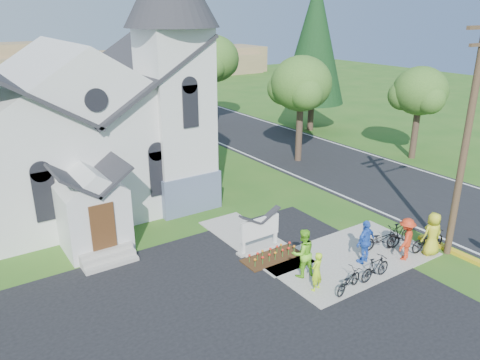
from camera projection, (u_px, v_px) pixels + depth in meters
ground at (332, 274)px, 18.40m from camera, size 120.00×120.00×0.00m
road at (287, 147)px, 35.32m from camera, size 8.00×90.00×0.02m
sidewalk at (350, 258)px, 19.57m from camera, size 7.00×4.00×0.05m
church at (83, 106)px, 23.45m from camera, size 12.35×12.00×13.00m
church_sign at (260, 228)px, 19.91m from camera, size 2.20×0.40×1.70m
flower_bed at (272, 258)px, 19.56m from camera, size 2.60×1.10×0.07m
utility_pole at (469, 130)px, 18.18m from camera, size 3.45×0.28×10.00m
tree_road_near at (301, 84)px, 30.41m from camera, size 4.00×4.00×7.05m
tree_road_mid at (213, 59)px, 39.82m from camera, size 4.40×4.40×7.80m
tree_road_far at (420, 92)px, 31.15m from camera, size 3.60×3.60×6.30m
conifer at (315, 41)px, 37.74m from camera, size 5.20×5.20×12.40m
distant_hills at (56, 69)px, 63.30m from camera, size 61.00×10.00×5.60m
cyclist_0 at (317, 271)px, 17.06m from camera, size 0.63×0.49×1.53m
bike_0 at (349, 281)px, 17.11m from camera, size 1.66×0.92×0.82m
cyclist_1 at (303, 253)px, 17.90m from camera, size 1.05×0.88×1.96m
bike_1 at (375, 268)px, 17.84m from camera, size 1.59×0.51×0.95m
cyclist_2 at (365, 242)px, 18.86m from camera, size 1.14×0.59×1.87m
bike_2 at (381, 239)px, 20.04m from camera, size 1.94×1.21×0.96m
cyclist_3 at (406, 239)px, 19.15m from camera, size 1.34×1.05×1.81m
bike_3 at (399, 233)px, 20.42m from camera, size 1.87×0.70×1.10m
cyclist_4 at (432, 234)px, 19.48m from camera, size 1.04×0.80×1.90m
bike_4 at (428, 240)px, 19.98m from camera, size 1.88×0.82×0.96m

